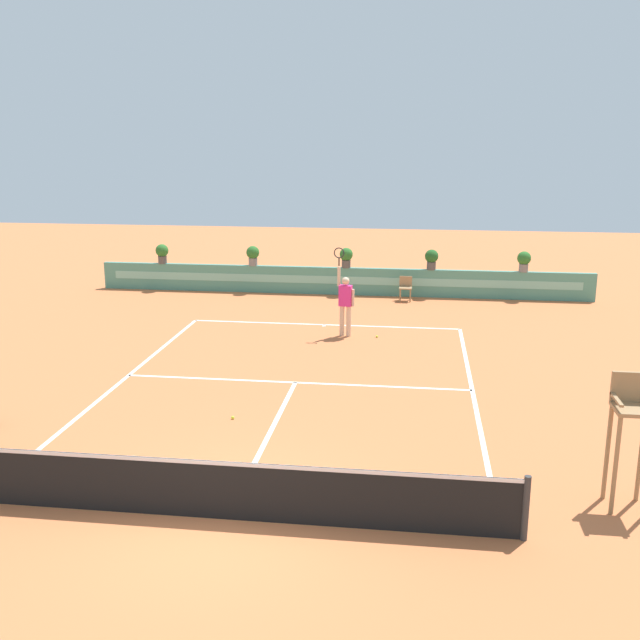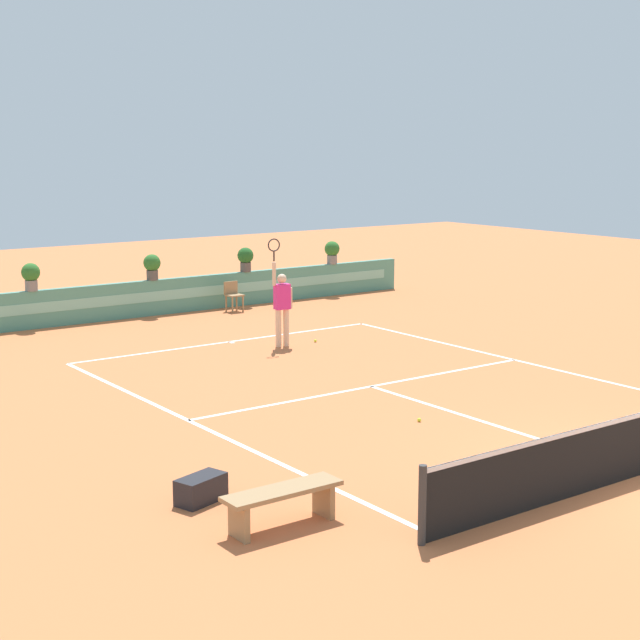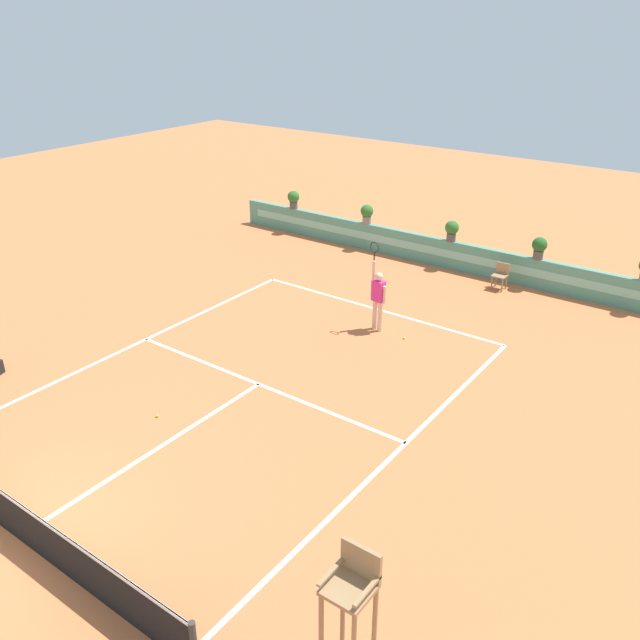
{
  "view_description": "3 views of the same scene",
  "coord_description": "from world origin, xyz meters",
  "px_view_note": "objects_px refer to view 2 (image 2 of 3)",
  "views": [
    {
      "loc": [
        2.75,
        -9.8,
        5.67
      ],
      "look_at": [
        0.3,
        8.55,
        1.0
      ],
      "focal_mm": 41.17,
      "sensor_mm": 36.0,
      "label": 1
    },
    {
      "loc": [
        -11.93,
        -8.24,
        4.76
      ],
      "look_at": [
        0.3,
        8.55,
        1.0
      ],
      "focal_mm": 54.84,
      "sensor_mm": 36.0,
      "label": 2
    },
    {
      "loc": [
        9.42,
        -4.0,
        8.37
      ],
      "look_at": [
        0.3,
        8.55,
        1.0
      ],
      "focal_mm": 37.18,
      "sensor_mm": 36.0,
      "label": 3
    }
  ],
  "objects_px": {
    "potted_plant_left": "(31,275)",
    "potted_plant_right": "(245,258)",
    "bench_courtside": "(282,498)",
    "tennis_ball_near_baseline": "(419,420)",
    "potted_plant_far_right": "(332,251)",
    "tennis_player": "(282,303)",
    "ball_kid_chair": "(233,295)",
    "gear_bag": "(201,489)",
    "potted_plant_centre": "(152,265)",
    "tennis_ball_mid_court": "(315,341)"
  },
  "relations": [
    {
      "from": "ball_kid_chair",
      "to": "potted_plant_left",
      "type": "distance_m",
      "value": 5.76
    },
    {
      "from": "ball_kid_chair",
      "to": "tennis_player",
      "type": "bearing_deg",
      "value": -108.31
    },
    {
      "from": "potted_plant_left",
      "to": "tennis_ball_mid_court",
      "type": "bearing_deg",
      "value": -49.48
    },
    {
      "from": "tennis_player",
      "to": "potted_plant_right",
      "type": "relative_size",
      "value": 3.57
    },
    {
      "from": "tennis_ball_near_baseline",
      "to": "potted_plant_right",
      "type": "bearing_deg",
      "value": 71.42
    },
    {
      "from": "gear_bag",
      "to": "potted_plant_left",
      "type": "distance_m",
      "value": 13.88
    },
    {
      "from": "bench_courtside",
      "to": "ball_kid_chair",
      "type": "bearing_deg",
      "value": 61.1
    },
    {
      "from": "tennis_ball_mid_court",
      "to": "potted_plant_right",
      "type": "bearing_deg",
      "value": 74.53
    },
    {
      "from": "ball_kid_chair",
      "to": "gear_bag",
      "type": "height_order",
      "value": "ball_kid_chair"
    },
    {
      "from": "ball_kid_chair",
      "to": "tennis_ball_mid_court",
      "type": "xyz_separation_m",
      "value": [
        -0.71,
        -5.03,
        -0.44
      ]
    },
    {
      "from": "ball_kid_chair",
      "to": "potted_plant_centre",
      "type": "bearing_deg",
      "value": 161.43
    },
    {
      "from": "tennis_ball_mid_court",
      "to": "ball_kid_chair",
      "type": "bearing_deg",
      "value": 81.95
    },
    {
      "from": "potted_plant_left",
      "to": "potted_plant_far_right",
      "type": "bearing_deg",
      "value": 0.0
    },
    {
      "from": "potted_plant_right",
      "to": "potted_plant_far_right",
      "type": "height_order",
      "value": "same"
    },
    {
      "from": "gear_bag",
      "to": "potted_plant_far_right",
      "type": "xyz_separation_m",
      "value": [
        12.35,
        13.57,
        1.23
      ]
    },
    {
      "from": "bench_courtside",
      "to": "tennis_ball_mid_court",
      "type": "height_order",
      "value": "bench_courtside"
    },
    {
      "from": "bench_courtside",
      "to": "tennis_ball_mid_court",
      "type": "xyz_separation_m",
      "value": [
        7.14,
        9.19,
        -0.34
      ]
    },
    {
      "from": "tennis_player",
      "to": "potted_plant_right",
      "type": "height_order",
      "value": "tennis_player"
    },
    {
      "from": "potted_plant_left",
      "to": "potted_plant_right",
      "type": "xyz_separation_m",
      "value": [
        6.52,
        0.0,
        0.0
      ]
    },
    {
      "from": "ball_kid_chair",
      "to": "potted_plant_centre",
      "type": "xyz_separation_m",
      "value": [
        -2.18,
        0.73,
        0.93
      ]
    },
    {
      "from": "bench_courtside",
      "to": "tennis_ball_near_baseline",
      "type": "bearing_deg",
      "value": 29.0
    },
    {
      "from": "potted_plant_centre",
      "to": "potted_plant_far_right",
      "type": "bearing_deg",
      "value": 0.0
    },
    {
      "from": "tennis_ball_near_baseline",
      "to": "potted_plant_far_right",
      "type": "bearing_deg",
      "value": 59.25
    },
    {
      "from": "potted_plant_right",
      "to": "potted_plant_far_right",
      "type": "bearing_deg",
      "value": 0.0
    },
    {
      "from": "potted_plant_centre",
      "to": "potted_plant_right",
      "type": "xyz_separation_m",
      "value": [
        3.06,
        0.0,
        0.0
      ]
    },
    {
      "from": "bench_courtside",
      "to": "potted_plant_left",
      "type": "relative_size",
      "value": 2.21
    },
    {
      "from": "ball_kid_chair",
      "to": "tennis_ball_mid_court",
      "type": "bearing_deg",
      "value": -98.05
    },
    {
      "from": "bench_courtside",
      "to": "potted_plant_far_right",
      "type": "xyz_separation_m",
      "value": [
        11.95,
        14.95,
        1.04
      ]
    },
    {
      "from": "tennis_player",
      "to": "potted_plant_left",
      "type": "height_order",
      "value": "tennis_player"
    },
    {
      "from": "ball_kid_chair",
      "to": "tennis_player",
      "type": "height_order",
      "value": "tennis_player"
    },
    {
      "from": "potted_plant_right",
      "to": "tennis_ball_near_baseline",
      "type": "bearing_deg",
      "value": -108.58
    },
    {
      "from": "potted_plant_centre",
      "to": "bench_courtside",
      "type": "bearing_deg",
      "value": -110.77
    },
    {
      "from": "bench_courtside",
      "to": "potted_plant_far_right",
      "type": "height_order",
      "value": "potted_plant_far_right"
    },
    {
      "from": "potted_plant_centre",
      "to": "potted_plant_right",
      "type": "height_order",
      "value": "same"
    },
    {
      "from": "gear_bag",
      "to": "potted_plant_far_right",
      "type": "distance_m",
      "value": 18.39
    },
    {
      "from": "potted_plant_left",
      "to": "potted_plant_right",
      "type": "distance_m",
      "value": 6.52
    },
    {
      "from": "bench_courtside",
      "to": "potted_plant_left",
      "type": "bearing_deg",
      "value": 81.57
    },
    {
      "from": "tennis_ball_near_baseline",
      "to": "gear_bag",
      "type": "bearing_deg",
      "value": -166.92
    },
    {
      "from": "tennis_ball_mid_court",
      "to": "potted_plant_far_right",
      "type": "height_order",
      "value": "potted_plant_far_right"
    },
    {
      "from": "potted_plant_right",
      "to": "potted_plant_far_right",
      "type": "relative_size",
      "value": 1.0
    },
    {
      "from": "bench_courtside",
      "to": "potted_plant_centre",
      "type": "bearing_deg",
      "value": 69.23
    },
    {
      "from": "tennis_player",
      "to": "tennis_ball_near_baseline",
      "type": "distance_m",
      "value": 7.0
    },
    {
      "from": "potted_plant_centre",
      "to": "potted_plant_left",
      "type": "bearing_deg",
      "value": 180.0
    },
    {
      "from": "tennis_ball_near_baseline",
      "to": "potted_plant_far_right",
      "type": "height_order",
      "value": "potted_plant_far_right"
    },
    {
      "from": "tennis_player",
      "to": "ball_kid_chair",
      "type": "bearing_deg",
      "value": 71.69
    },
    {
      "from": "ball_kid_chair",
      "to": "bench_courtside",
      "type": "height_order",
      "value": "ball_kid_chair"
    },
    {
      "from": "gear_bag",
      "to": "tennis_ball_mid_court",
      "type": "bearing_deg",
      "value": 46.03
    },
    {
      "from": "tennis_ball_mid_court",
      "to": "potted_plant_right",
      "type": "distance_m",
      "value": 6.13
    },
    {
      "from": "ball_kid_chair",
      "to": "potted_plant_left",
      "type": "bearing_deg",
      "value": 172.6
    },
    {
      "from": "gear_bag",
      "to": "potted_plant_left",
      "type": "relative_size",
      "value": 0.97
    }
  ]
}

